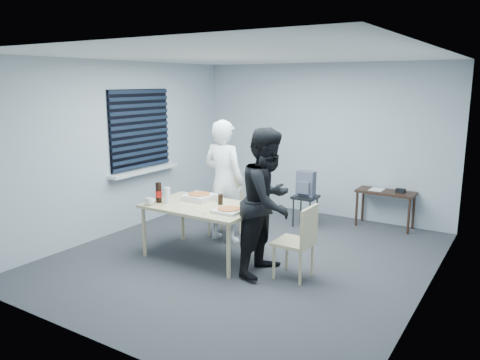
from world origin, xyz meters
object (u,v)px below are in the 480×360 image
Objects in this scene: backpack at (306,184)px; chair_right at (301,237)px; dining_table at (203,209)px; person_white at (224,181)px; side_table at (386,196)px; chair_far at (228,201)px; mug_b at (218,198)px; stool at (305,202)px; person_black at (268,202)px; mug_a at (150,201)px; soda_bottle at (159,193)px.

chair_right is at bearing -44.28° from backpack.
person_white is at bearing 101.69° from dining_table.
side_table is at bearing -134.08° from person_white.
chair_far reaches higher than mug_b.
chair_right is 1.00× the size of side_table.
chair_right reaches higher than side_table.
stool is (0.73, 1.24, -0.49)m from person_white.
stool is (0.58, 1.95, -0.26)m from dining_table.
chair_right is 0.50× the size of person_black.
stool is 1.26× the size of backpack.
chair_right is 1.76× the size of stool.
mug_b reaches higher than stool.
mug_a reaches higher than dining_table.
backpack reaches higher than chair_far.
soda_bottle is at bearing -118.21° from stool.
chair_right is 2.22× the size of backpack.
chair_far is 2.52m from side_table.
chair_right is 7.24× the size of mug_a.
chair_right is 0.50× the size of person_white.
backpack is (-0.81, 1.90, 0.19)m from chair_right.
dining_table is at bearing 19.31° from soda_bottle.
dining_table is at bearing -75.00° from chair_far.
mug_b is at bearing -84.71° from backpack.
dining_table is 2.03m from backpack.
mug_b is (-1.33, 0.23, 0.25)m from chair_right.
mug_b is (-0.91, 0.25, -0.13)m from person_black.
person_black is at bearing -105.52° from side_table.
dining_table is 0.64m from soda_bottle.
chair_far is at bearing 76.68° from mug_a.
person_white is 1.31m from person_black.
person_white is 6.65× the size of soda_bottle.
backpack is (0.00, -0.01, 0.31)m from stool.
chair_far is at bearing 150.31° from chair_right.
dining_table is 1.03m from chair_far.
person_black reaches higher than chair_far.
mug_b is (0.06, 0.27, 0.11)m from dining_table.
side_table is at bearing 52.62° from mug_a.
person_black is (0.96, 0.02, 0.23)m from dining_table.
person_black is 1.98× the size of side_table.
side_table is 3.73m from mug_a.
dining_table is at bearing 32.01° from mug_a.
stool is at bearing -149.75° from side_table.
chair_right is 2.08m from stool.
chair_far is 1.29m from stool.
dining_table reaches higher than stool.
mug_b is at bearing 36.57° from soda_bottle.
stool is 2.48m from soda_bottle.
chair_right is at bearing -9.62° from mug_b.
soda_bottle is (-1.96, -0.24, 0.33)m from chair_right.
mug_a is at bearing -116.68° from stool.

